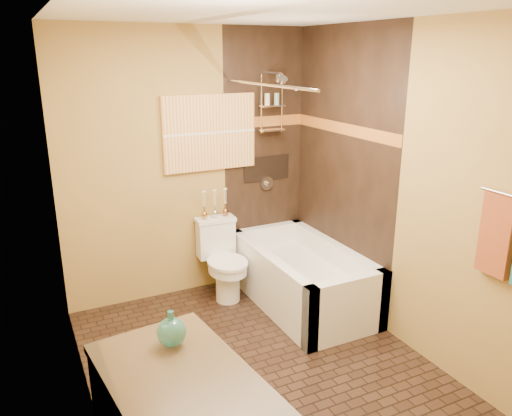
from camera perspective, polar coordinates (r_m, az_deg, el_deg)
floor at (r=3.92m, az=0.65°, el=-17.84°), size 3.00×3.00×0.00m
wall_left at (r=3.04m, az=-19.91°, el=-3.16°), size 0.02×3.00×2.50m
wall_right at (r=4.03m, az=16.14°, el=2.12°), size 0.02×3.00×2.50m
wall_back at (r=4.70m, az=-7.61°, el=4.79°), size 2.40×0.02×2.50m
wall_front at (r=2.23m, az=18.76°, el=-10.61°), size 2.40×0.02×2.50m
ceiling at (r=3.21m, az=0.81°, el=21.61°), size 3.00×3.00×0.00m
alcove_tile_back at (r=4.99m, az=0.93°, el=5.66°), size 0.85×0.01×2.50m
alcove_tile_right at (r=4.58m, az=9.78°, el=4.36°), size 0.01×1.50×2.50m
mosaic_band_back at (r=4.92m, az=1.00°, el=9.86°), size 0.85×0.01×0.10m
mosaic_band_right at (r=4.51m, az=9.92°, el=8.93°), size 0.01×1.50×0.10m
alcove_niche at (r=5.01m, az=1.21°, el=4.55°), size 0.50×0.01×0.25m
shower_fixtures at (r=4.83m, az=1.82°, el=10.28°), size 0.24×0.33×1.16m
curtain_rod at (r=4.06m, az=1.02°, el=13.95°), size 0.03×1.55×0.03m
towel_rust at (r=3.43m, az=25.78°, el=-2.83°), size 0.05×0.22×0.52m
sunset_painting at (r=4.69m, az=-5.32°, el=8.57°), size 0.90×0.04×0.70m
vanity_mirror at (r=2.02m, az=-16.77°, el=-5.53°), size 0.01×1.00×0.90m
bathtub at (r=4.72m, az=5.27°, el=-8.35°), size 0.80×1.50×0.55m
toilet at (r=4.79m, az=-3.83°, el=-5.86°), size 0.38×0.56×0.74m
teal_bottle at (r=2.55m, az=-9.66°, el=-13.42°), size 0.17×0.17×0.23m
bud_vases at (r=4.76m, az=-4.73°, el=0.58°), size 0.27×0.06×0.27m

